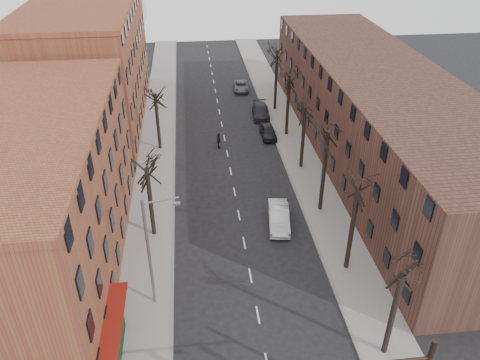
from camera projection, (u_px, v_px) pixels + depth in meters
name	position (u px, v px, depth m)	size (l,w,h in m)	color
sidewalk_left	(157.00, 145.00, 54.83)	(4.00, 90.00, 0.15)	gray
sidewalk_right	(291.00, 138.00, 56.36)	(4.00, 90.00, 0.15)	gray
building_left_near	(28.00, 203.00, 34.02)	(12.00, 26.00, 12.00)	brown
building_left_far	(90.00, 65.00, 58.06)	(12.00, 28.00, 14.00)	brown
building_right	(376.00, 114.00, 50.31)	(12.00, 50.00, 10.00)	#4D2D24
awning_left	(118.00, 351.00, 30.18)	(1.20, 7.00, 0.15)	maroon
hedge	(114.00, 358.00, 28.98)	(0.80, 6.00, 1.00)	#123513
tree_right_a	(383.00, 352.00, 30.11)	(5.20, 5.20, 10.00)	black
tree_right_b	(346.00, 268.00, 36.88)	(5.20, 5.20, 10.80)	black
tree_right_c	(320.00, 210.00, 43.66)	(5.20, 5.20, 11.60)	black
tree_right_d	(301.00, 167.00, 50.43)	(5.20, 5.20, 10.00)	black
tree_right_e	(286.00, 135.00, 57.21)	(5.20, 5.20, 10.80)	black
tree_right_f	(275.00, 109.00, 63.98)	(5.20, 5.20, 11.60)	black
tree_left_a	(155.00, 234.00, 40.51)	(5.20, 5.20, 9.50)	black
tree_left_b	(160.00, 149.00, 54.06)	(5.20, 5.20, 9.50)	black
streetlight	(151.00, 249.00, 31.17)	(2.45, 0.22, 9.03)	slate
silver_sedan	(279.00, 217.00, 41.30)	(1.74, 5.00, 1.65)	silver
parked_car_near	(268.00, 131.00, 56.36)	(1.71, 4.26, 1.45)	black
parked_car_mid	(261.00, 111.00, 61.50)	(2.12, 5.21, 1.51)	black
parked_car_far	(241.00, 86.00, 69.85)	(2.10, 4.56, 1.27)	#575A5F
pedestrian_crossing	(219.00, 141.00, 53.81)	(1.10, 0.46, 1.88)	black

